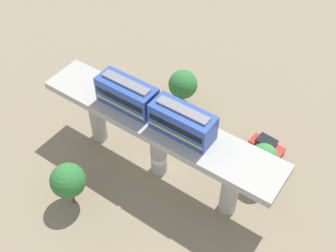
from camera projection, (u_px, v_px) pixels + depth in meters
ground_plane at (159, 170)px, 49.40m from camera, size 120.00×120.00×0.00m
viaduct at (158, 134)px, 44.88m from camera, size 5.20×28.00×8.34m
train at (154, 108)px, 42.42m from camera, size 2.64×13.55×3.24m
parked_car_white at (132, 102)px, 56.23m from camera, size 2.64×4.48×1.76m
parked_car_orange at (182, 132)px, 52.49m from camera, size 2.42×4.43×1.76m
parked_car_red at (266, 146)px, 50.94m from camera, size 2.13×4.33×1.76m
tree_near_viaduct at (68, 181)px, 43.52m from camera, size 3.76×3.76×5.79m
tree_mid_lot at (183, 84)px, 54.99m from camera, size 3.84×3.84×5.15m
tree_far_corner at (263, 158)px, 45.41m from camera, size 3.19×3.19×5.67m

